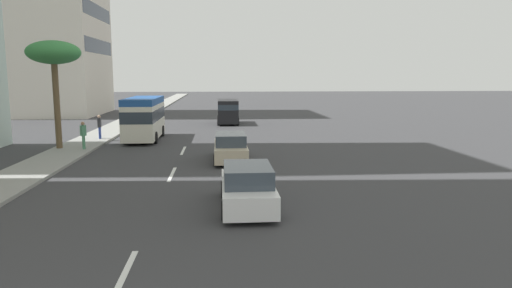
{
  "coord_description": "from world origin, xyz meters",
  "views": [
    {
      "loc": [
        -5.51,
        -2.31,
        4.72
      ],
      "look_at": [
        16.42,
        -4.07,
        1.43
      ],
      "focal_mm": 32.24,
      "sensor_mm": 36.0,
      "label": 1
    }
  ],
  "objects": [
    {
      "name": "lane_stripe_near",
      "position": [
        4.97,
        0.0,
        0.01
      ],
      "size": [
        3.2,
        0.16,
        0.01
      ],
      "primitive_type": "cube",
      "color": "silver",
      "rests_on": "ground_plane"
    },
    {
      "name": "lane_stripe_far",
      "position": [
        23.48,
        0.0,
        0.01
      ],
      "size": [
        3.2,
        0.16,
        0.01
      ],
      "primitive_type": "cube",
      "color": "silver",
      "rests_on": "ground_plane"
    },
    {
      "name": "palm_tree",
      "position": [
        24.23,
        7.86,
        5.97
      ],
      "size": [
        3.24,
        3.24,
        6.71
      ],
      "color": "brown",
      "rests_on": "sidewalk_right"
    },
    {
      "name": "van_fourth",
      "position": [
        39.54,
        -3.14,
        1.35
      ],
      "size": [
        4.82,
        2.07,
        2.35
      ],
      "color": "black",
      "rests_on": "ground_plane"
    },
    {
      "name": "car_second",
      "position": [
        19.8,
        -2.91,
        0.74
      ],
      "size": [
        4.79,
        1.85,
        1.55
      ],
      "color": "beige",
      "rests_on": "ground_plane"
    },
    {
      "name": "minibus_lead",
      "position": [
        28.66,
        3.2,
        1.71
      ],
      "size": [
        6.79,
        2.31,
        3.12
      ],
      "rotation": [
        0.0,
        0.0,
        3.14
      ],
      "color": "silver",
      "rests_on": "ground_plane"
    },
    {
      "name": "pedestrian_mid_block",
      "position": [
        23.71,
        6.19,
        1.1
      ],
      "size": [
        0.39,
        0.36,
        1.72
      ],
      "rotation": [
        0.0,
        0.0,
        5.73
      ],
      "color": "#4C8C66",
      "rests_on": "sidewalk_right"
    },
    {
      "name": "pedestrian_near_lamp",
      "position": [
        28.46,
        6.39,
        1.11
      ],
      "size": [
        0.33,
        0.24,
        1.74
      ],
      "rotation": [
        0.0,
        0.0,
        0.05
      ],
      "color": "navy",
      "rests_on": "sidewalk_right"
    },
    {
      "name": "lane_stripe_mid",
      "position": [
        16.41,
        0.0,
        0.01
      ],
      "size": [
        3.2,
        0.16,
        0.01
      ],
      "primitive_type": "cube",
      "color": "silver",
      "rests_on": "ground_plane"
    },
    {
      "name": "ground_plane",
      "position": [
        31.5,
        0.0,
        0.0
      ],
      "size": [
        198.0,
        198.0,
        0.0
      ],
      "primitive_type": "plane",
      "color": "#38383A"
    },
    {
      "name": "car_third",
      "position": [
        10.5,
        -3.28,
        0.75
      ],
      "size": [
        4.63,
        1.88,
        1.58
      ],
      "color": "white",
      "rests_on": "ground_plane"
    },
    {
      "name": "sidewalk_right",
      "position": [
        31.5,
        6.97,
        0.07
      ],
      "size": [
        162.0,
        2.73,
        0.15
      ],
      "primitive_type": "cube",
      "color": "gray",
      "rests_on": "ground_plane"
    }
  ]
}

